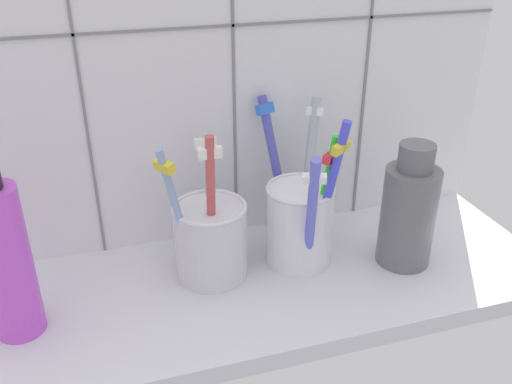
% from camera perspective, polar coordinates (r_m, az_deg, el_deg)
% --- Properties ---
extents(counter_slab, '(0.64, 0.22, 0.02)m').
position_cam_1_polar(counter_slab, '(0.61, 0.77, -9.72)').
color(counter_slab, silver).
rests_on(counter_slab, ground).
extents(tile_wall_back, '(0.64, 0.02, 0.45)m').
position_cam_1_polar(tile_wall_back, '(0.62, -2.59, 13.07)').
color(tile_wall_back, white).
rests_on(tile_wall_back, ground).
extents(toothbrush_cup_left, '(0.09, 0.09, 0.17)m').
position_cam_1_polar(toothbrush_cup_left, '(0.59, -4.73, -4.63)').
color(toothbrush_cup_left, silver).
rests_on(toothbrush_cup_left, counter_slab).
extents(toothbrush_cup_right, '(0.08, 0.16, 0.18)m').
position_cam_1_polar(toothbrush_cup_right, '(0.61, 4.58, -2.59)').
color(toothbrush_cup_right, white).
rests_on(toothbrush_cup_right, counter_slab).
extents(ceramic_vase, '(0.06, 0.06, 0.14)m').
position_cam_1_polar(ceramic_vase, '(0.62, 15.43, -1.94)').
color(ceramic_vase, slate).
rests_on(ceramic_vase, counter_slab).
extents(soap_bottle, '(0.05, 0.05, 0.17)m').
position_cam_1_polar(soap_bottle, '(0.54, -24.37, -6.44)').
color(soap_bottle, '#C54EDC').
rests_on(soap_bottle, counter_slab).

